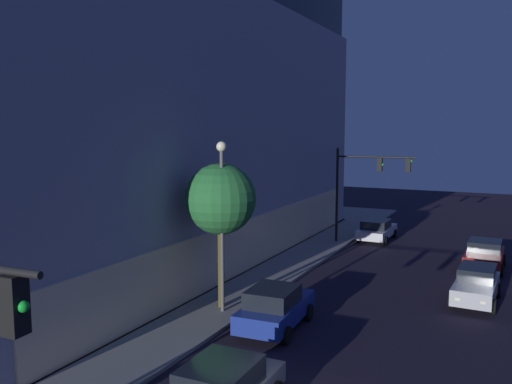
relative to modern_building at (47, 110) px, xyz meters
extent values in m
cube|color=#4C4C51|center=(0.00, 0.04, -9.30)|extent=(36.69, 31.82, 0.15)
cube|color=#FEDDAD|center=(0.00, -15.47, -7.78)|extent=(32.66, 0.60, 2.89)
cube|color=#9894A9|center=(0.00, 0.04, -1.48)|extent=(36.29, 31.42, 15.49)
cube|color=black|center=(-21.89, -22.60, -3.82)|extent=(0.34, 0.34, 0.90)
sphere|color=green|center=(-21.88, -22.78, -3.82)|extent=(0.18, 0.18, 0.18)
cylinder|color=black|center=(8.99, -17.90, -5.92)|extent=(0.18, 0.18, 6.59)
cylinder|color=black|center=(9.07, -20.57, -3.20)|extent=(0.27, 5.34, 0.12)
cube|color=black|center=(9.08, -20.84, -3.70)|extent=(0.33, 0.33, 0.90)
sphere|color=green|center=(9.08, -21.02, -3.70)|extent=(0.18, 0.18, 0.18)
cube|color=black|center=(9.13, -22.71, -3.70)|extent=(0.33, 0.33, 0.90)
sphere|color=green|center=(9.13, -22.89, -3.42)|extent=(0.18, 0.18, 0.18)
cylinder|color=#535353|center=(-7.34, -17.86, -5.70)|extent=(0.16, 0.16, 7.04)
sphere|color=#F9EFC6|center=(-7.34, -17.86, -2.03)|extent=(0.44, 0.44, 0.44)
cylinder|color=#4D441E|center=(-6.86, -17.52, -7.41)|extent=(0.28, 0.28, 3.63)
sphere|color=#266C33|center=(-6.86, -17.52, -4.34)|extent=(3.14, 3.14, 3.14)
cube|color=black|center=(-14.86, -22.02, -8.08)|extent=(2.29, 1.81, 0.72)
cube|color=#F9F4CC|center=(-12.54, -21.41, -8.75)|extent=(0.12, 0.20, 0.12)
cube|color=#F9F4CC|center=(-12.53, -22.60, -8.75)|extent=(0.12, 0.20, 0.12)
cylinder|color=black|center=(-13.28, -21.01, -9.05)|extent=(0.64, 0.25, 0.64)
cube|color=navy|center=(-7.80, -20.60, -8.65)|extent=(4.54, 2.15, 0.75)
cube|color=black|center=(-8.13, -20.61, -7.94)|extent=(2.30, 1.85, 0.67)
cube|color=#F9F4CC|center=(-5.65, -19.91, -8.65)|extent=(0.13, 0.21, 0.12)
cube|color=#F9F4CC|center=(-5.60, -21.08, -8.65)|extent=(0.13, 0.21, 0.12)
cylinder|color=black|center=(-6.47, -19.56, -9.03)|extent=(0.70, 0.27, 0.69)
cylinder|color=black|center=(-6.37, -21.50, -9.03)|extent=(0.70, 0.27, 0.69)
cylinder|color=black|center=(-9.23, -19.69, -9.03)|extent=(0.70, 0.27, 0.69)
cylinder|color=black|center=(-9.13, -21.63, -9.03)|extent=(0.70, 0.27, 0.69)
cube|color=#B7BABF|center=(-0.80, -27.73, -8.66)|extent=(4.44, 1.92, 0.72)
cube|color=black|center=(-0.47, -27.74, -8.00)|extent=(2.30, 1.65, 0.60)
cube|color=#F9F4CC|center=(-2.95, -28.16, -8.66)|extent=(0.13, 0.20, 0.12)
cube|color=#F9F4CC|center=(-2.91, -27.12, -8.66)|extent=(0.13, 0.20, 0.12)
cylinder|color=black|center=(-2.19, -28.54, -9.03)|extent=(0.70, 0.27, 0.69)
cylinder|color=black|center=(-2.11, -26.81, -9.03)|extent=(0.70, 0.27, 0.69)
cylinder|color=black|center=(0.52, -28.65, -9.03)|extent=(0.70, 0.27, 0.69)
cylinder|color=black|center=(0.59, -26.92, -9.03)|extent=(0.70, 0.27, 0.69)
cube|color=maroon|center=(5.83, -27.74, -8.66)|extent=(4.30, 2.05, 0.70)
cube|color=black|center=(6.15, -27.74, -8.02)|extent=(2.12, 1.80, 0.58)
cube|color=#F9F4CC|center=(3.74, -28.27, -8.66)|extent=(0.12, 0.20, 0.12)
cube|color=#F9F4CC|center=(3.76, -27.10, -8.66)|extent=(0.12, 0.20, 0.12)
cylinder|color=black|center=(4.49, -28.68, -9.01)|extent=(0.72, 0.26, 0.71)
cylinder|color=black|center=(4.53, -26.73, -9.01)|extent=(0.72, 0.26, 0.71)
cylinder|color=black|center=(7.12, -28.74, -9.01)|extent=(0.72, 0.26, 0.71)
cylinder|color=black|center=(7.17, -26.79, -9.01)|extent=(0.72, 0.26, 0.71)
cube|color=silver|center=(11.42, -20.23, -8.76)|extent=(4.70, 2.00, 0.61)
cube|color=black|center=(11.07, -20.22, -8.16)|extent=(2.30, 1.78, 0.60)
cube|color=#F9F4CC|center=(13.72, -19.67, -8.76)|extent=(0.12, 0.20, 0.12)
cube|color=#F9F4CC|center=(13.70, -20.84, -8.76)|extent=(0.12, 0.20, 0.12)
cylinder|color=black|center=(12.88, -19.27, -9.07)|extent=(0.61, 0.25, 0.61)
cylinder|color=black|center=(12.86, -21.22, -9.07)|extent=(0.61, 0.25, 0.61)
cylinder|color=black|center=(9.99, -19.23, -9.07)|extent=(0.61, 0.25, 0.61)
cylinder|color=black|center=(9.96, -21.18, -9.07)|extent=(0.61, 0.25, 0.61)
camera|label=1|loc=(-27.17, -29.09, -1.26)|focal=37.67mm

